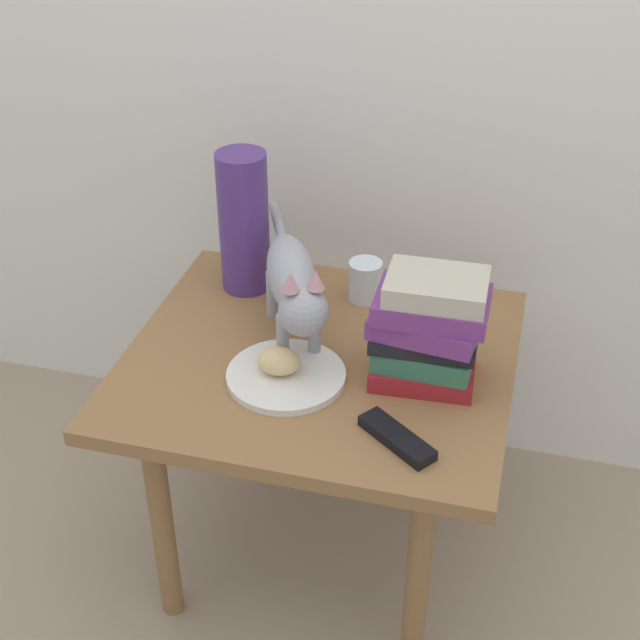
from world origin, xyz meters
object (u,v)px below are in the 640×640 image
object	(u,v)px
side_table	(320,383)
green_vase	(244,222)
bread_roll	(279,361)
candle_jar	(365,282)
cat	(294,283)
book_stack	(428,329)
tv_remote	(397,438)
plate	(286,376)

from	to	relation	value
side_table	green_vase	bearing A→B (deg)	136.26
bread_roll	candle_jar	bearing A→B (deg)	73.68
bread_roll	green_vase	xyz separation A→B (m)	(-0.16, 0.30, 0.11)
cat	side_table	bearing A→B (deg)	-27.74
book_stack	candle_jar	bearing A→B (deg)	124.45
bread_roll	side_table	bearing A→B (deg)	59.43
bread_roll	cat	distance (m)	0.15
tv_remote	green_vase	bearing A→B (deg)	170.85
cat	candle_jar	distance (m)	0.23
side_table	book_stack	world-z (taller)	book_stack
cat	green_vase	size ratio (longest dim) A/B	1.47
side_table	bread_roll	bearing A→B (deg)	-120.57
book_stack	green_vase	bearing A→B (deg)	151.68
book_stack	tv_remote	distance (m)	0.22
cat	bread_roll	bearing A→B (deg)	-87.32
plate	cat	size ratio (longest dim) A/B	0.50
side_table	plate	size ratio (longest dim) A/B	3.32
book_stack	green_vase	xyz separation A→B (m)	(-0.42, 0.23, 0.04)
plate	candle_jar	bearing A→B (deg)	75.74
plate	side_table	bearing A→B (deg)	65.24
bread_roll	book_stack	size ratio (longest dim) A/B	0.37
green_vase	bread_roll	bearing A→B (deg)	-61.23
bread_roll	candle_jar	size ratio (longest dim) A/B	0.94
candle_jar	tv_remote	size ratio (longest dim) A/B	0.57
candle_jar	tv_remote	distance (m)	0.46
green_vase	candle_jar	bearing A→B (deg)	3.34
side_table	bread_roll	size ratio (longest dim) A/B	9.15
side_table	plate	bearing A→B (deg)	-114.76
plate	bread_roll	size ratio (longest dim) A/B	2.76
plate	bread_roll	bearing A→B (deg)	-172.59
cat	tv_remote	distance (m)	0.37
tv_remote	candle_jar	bearing A→B (deg)	145.84
book_stack	tv_remote	bearing A→B (deg)	-94.75
book_stack	tv_remote	size ratio (longest dim) A/B	1.45
side_table	book_stack	bearing A→B (deg)	-5.38
candle_jar	cat	bearing A→B (deg)	-116.93
green_vase	tv_remote	xyz separation A→B (m)	(0.41, -0.42, -0.14)
bread_roll	book_stack	world-z (taller)	book_stack
plate	cat	bearing A→B (deg)	98.61
plate	green_vase	world-z (taller)	green_vase
plate	cat	world-z (taller)	cat
cat	book_stack	bearing A→B (deg)	-10.82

